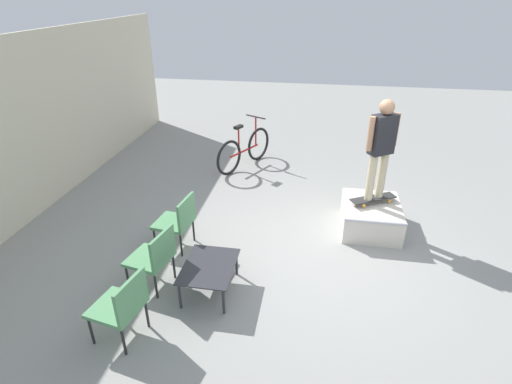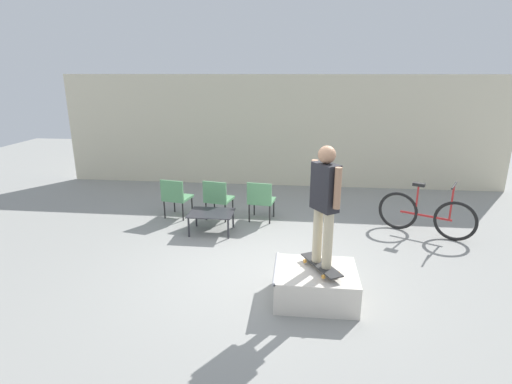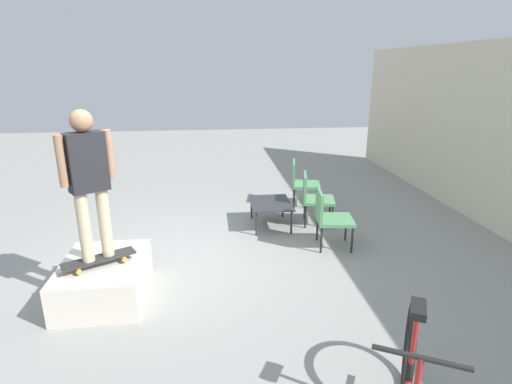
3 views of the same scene
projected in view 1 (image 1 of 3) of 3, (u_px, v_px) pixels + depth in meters
name	position (u px, v px, depth m)	size (l,w,h in m)	color
ground_plane	(322.00, 252.00, 6.16)	(24.00, 24.00, 0.00)	gray
house_wall_back	(1.00, 141.00, 6.22)	(12.00, 0.06, 3.00)	beige
skate_ramp_box	(371.00, 216.00, 6.66)	(1.14, 0.93, 0.47)	silver
skateboard_on_ramp	(373.00, 198.00, 6.58)	(0.55, 0.79, 0.07)	#2D2D2D
person_skater	(382.00, 143.00, 6.14)	(0.38, 0.48, 1.63)	#C6B793
coffee_table	(209.00, 268.00, 5.21)	(0.87, 0.66, 0.41)	#2D2D33
patio_chair_left	(122.00, 304.00, 4.44)	(0.61, 0.61, 0.87)	black
patio_chair_center	(154.00, 255.00, 5.24)	(0.61, 0.61, 0.87)	black
patio_chair_right	(178.00, 219.00, 6.05)	(0.58, 0.58, 0.87)	black
bicycle	(244.00, 150.00, 8.88)	(1.65, 0.89, 1.08)	black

